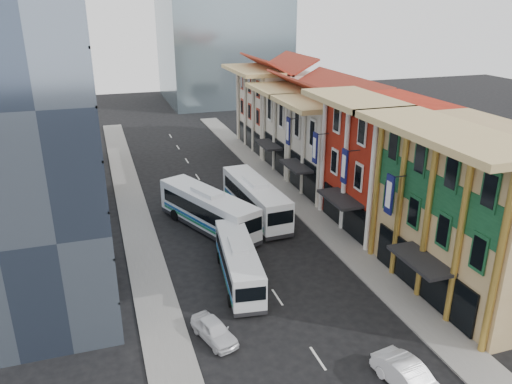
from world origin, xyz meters
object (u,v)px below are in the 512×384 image
object	(u,v)px
shophouse_tan	(477,213)
bus_left_far	(208,209)
sedan_right	(410,378)
bus_left_near	(239,262)
bus_right	(255,198)
office_tower	(5,78)
sedan_left	(214,330)

from	to	relation	value
shophouse_tan	bus_left_far	xyz separation A→B (m)	(-16.07, 16.07, -4.01)
bus_left_far	sedan_right	distance (m)	24.74
bus_left_near	bus_right	distance (m)	12.37
office_tower	bus_left_far	size ratio (longest dim) A/B	2.42
office_tower	sedan_right	world-z (taller)	office_tower
shophouse_tan	bus_left_far	bearing A→B (deg)	135.00
bus_left_near	bus_left_far	bearing A→B (deg)	97.63
sedan_right	shophouse_tan	bearing A→B (deg)	27.51
office_tower	sedan_right	distance (m)	33.34
bus_left_near	sedan_left	distance (m)	7.35
office_tower	sedan_left	distance (m)	23.26
bus_right	bus_left_far	bearing A→B (deg)	-168.60
sedan_left	office_tower	bearing A→B (deg)	111.14
bus_right	sedan_left	bearing A→B (deg)	-119.10
bus_left_far	shophouse_tan	bearing A→B (deg)	-67.64
office_tower	bus_right	distance (m)	24.14
bus_left_far	bus_right	size ratio (longest dim) A/B	1.01
bus_left_near	sedan_right	distance (m)	15.20
bus_right	shophouse_tan	bearing A→B (deg)	-61.14
shophouse_tan	bus_left_far	distance (m)	23.08
shophouse_tan	office_tower	xyz separation A→B (m)	(-31.00, 14.00, 9.00)
office_tower	sedan_left	bearing A→B (deg)	-51.13
sedan_left	bus_left_far	bearing A→B (deg)	60.42
bus_right	sedan_right	world-z (taller)	bus_right
shophouse_tan	sedan_left	world-z (taller)	shophouse_tan
bus_right	bus_left_near	bearing A→B (deg)	-117.35
bus_left_far	sedan_left	xyz separation A→B (m)	(-3.43, -16.34, -1.32)
sedan_left	sedan_right	world-z (taller)	sedan_right
office_tower	sedan_left	xyz separation A→B (m)	(11.50, -14.27, -14.33)
sedan_left	sedan_right	xyz separation A→B (m)	(9.18, -7.69, 0.12)
office_tower	bus_right	xyz separation A→B (m)	(20.03, 3.41, -13.04)
office_tower	bus_left_near	world-z (taller)	office_tower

